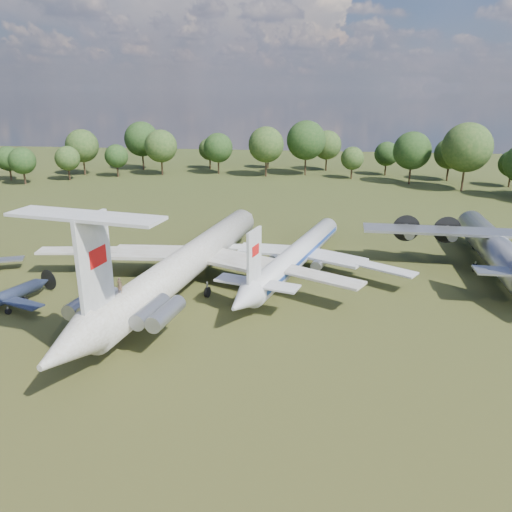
% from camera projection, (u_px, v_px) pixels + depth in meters
% --- Properties ---
extents(ground, '(300.00, 300.00, 0.00)m').
position_uv_depth(ground, '(184.00, 279.00, 68.37)').
color(ground, '#1E3B13').
rests_on(ground, ground).
extents(il62_airliner, '(53.97, 64.97, 5.72)m').
position_uv_depth(il62_airliner, '(189.00, 267.00, 64.42)').
color(il62_airliner, '#B8B8B4').
rests_on(il62_airliner, ground).
extents(tu104_jet, '(43.12, 50.58, 4.34)m').
position_uv_depth(tu104_jet, '(297.00, 259.00, 69.73)').
color(tu104_jet, silver).
rests_on(tu104_jet, ground).
extents(an12_transport, '(37.79, 41.98, 5.39)m').
position_uv_depth(an12_transport, '(494.00, 252.00, 70.84)').
color(an12_transport, '#ACAFB5').
rests_on(an12_transport, ground).
extents(small_prop_west, '(16.06, 18.54, 2.28)m').
position_uv_depth(small_prop_west, '(1.00, 302.00, 58.19)').
color(small_prop_west, black).
rests_on(small_prop_west, ground).
extents(person_on_il62, '(0.64, 0.47, 1.61)m').
position_uv_depth(person_on_il62, '(120.00, 285.00, 48.76)').
color(person_on_il62, '#92694A').
rests_on(person_on_il62, il62_airliner).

